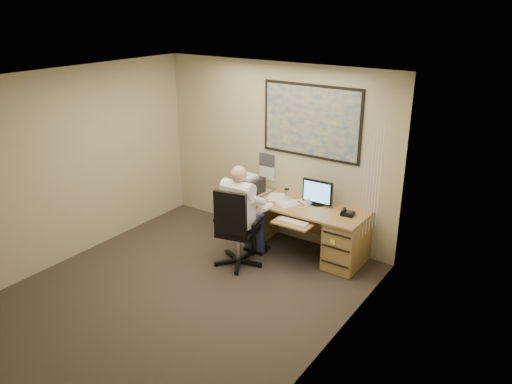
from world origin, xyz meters
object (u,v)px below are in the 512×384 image
Objects in this scene: filing_cabinet at (248,210)px; person at (239,216)px; office_chair at (235,243)px; desk at (332,232)px.

person is at bearing -58.97° from filing_cabinet.
desk is at bearing 27.43° from office_chair.
office_chair is at bearing -139.88° from desk.
person is at bearing 69.06° from office_chair.
desk is 1.55× the size of filing_cabinet.
desk is 1.34m from person.
desk reaches higher than filing_cabinet.
person is (0.41, -0.78, 0.28)m from filing_cabinet.
person reaches higher than filing_cabinet.
filing_cabinet is 0.88× the size of office_chair.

